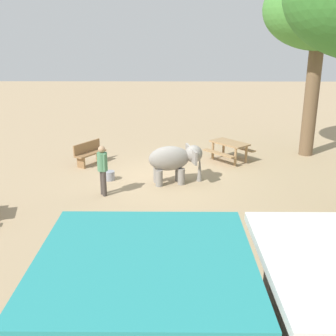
{
  "coord_description": "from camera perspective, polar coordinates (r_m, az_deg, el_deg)",
  "views": [
    {
      "loc": [
        -0.14,
        13.87,
        4.96
      ],
      "look_at": [
        -0.03,
        1.24,
        0.8
      ],
      "focal_mm": 44.45,
      "sensor_mm": 36.0,
      "label": 1
    }
  ],
  "objects": [
    {
      "name": "ground_plane",
      "position": [
        14.73,
        -0.07,
        -1.44
      ],
      "size": [
        60.0,
        60.0,
        0.0
      ],
      "primitive_type": "plane",
      "color": "tan"
    },
    {
      "name": "elephant",
      "position": [
        14.05,
        0.93,
        1.17
      ],
      "size": [
        1.91,
        1.3,
        1.31
      ],
      "rotation": [
        0.0,
        0.0,
        3.37
      ],
      "color": "gray",
      "rests_on": "ground_plane"
    },
    {
      "name": "person_handler",
      "position": [
        13.12,
        -8.97,
        0.18
      ],
      "size": [
        0.32,
        0.46,
        1.62
      ],
      "rotation": [
        0.0,
        0.0,
        -2.66
      ],
      "color": "#3F3833",
      "rests_on": "ground_plane"
    },
    {
      "name": "shade_tree_secondary",
      "position": [
        17.89,
        20.21,
        19.52
      ],
      "size": [
        4.39,
        4.03,
        7.33
      ],
      "color": "brown",
      "rests_on": "ground_plane"
    },
    {
      "name": "wooden_bench",
      "position": [
        16.47,
        -10.76,
        2.09
      ],
      "size": [
        1.1,
        1.39,
        0.88
      ],
      "rotation": [
        0.0,
        0.0,
        1.0
      ],
      "color": "olive",
      "rests_on": "ground_plane"
    },
    {
      "name": "picnic_table_near",
      "position": [
        16.73,
        8.43,
        2.88
      ],
      "size": [
        2.1,
        2.1,
        0.78
      ],
      "rotation": [
        0.0,
        0.0,
        5.43
      ],
      "color": "#9E7A51",
      "rests_on": "ground_plane"
    },
    {
      "name": "feed_bucket",
      "position": [
        14.67,
        -8.02,
        -1.05
      ],
      "size": [
        0.36,
        0.36,
        0.32
      ],
      "primitive_type": "cylinder",
      "color": "gray",
      "rests_on": "ground_plane"
    }
  ]
}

